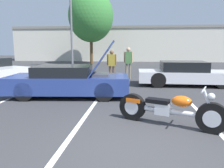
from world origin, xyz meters
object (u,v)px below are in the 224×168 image
tree_background (91,16)px  motorcycle (169,109)px  spectator_midground (128,60)px  light_pole (72,12)px  parked_car_mid_row (186,74)px  show_car_hood_open (69,81)px  spectator_far_lot (112,63)px

tree_background → motorcycle: (5.58, -18.29, -4.62)m
tree_background → motorcycle: tree_background is taller
motorcycle → spectator_midground: 7.72m
light_pole → parked_car_mid_row: bearing=-44.4°
motorcycle → show_car_hood_open: 4.38m
parked_car_mid_row → spectator_far_lot: bearing=164.2°
show_car_hood_open → spectator_far_lot: (1.21, 3.95, 0.41)m
light_pole → parked_car_mid_row: 11.77m
show_car_hood_open → spectator_midground: (2.09, 4.75, 0.51)m
parked_car_mid_row → spectator_far_lot: spectator_far_lot is taller
spectator_midground → motorcycle: bearing=-80.8°
motorcycle → show_car_hood_open: size_ratio=0.52×
light_pole → tree_background: 4.91m
motorcycle → spectator_midground: bearing=121.9°
spectator_midground → spectator_far_lot: (-0.88, -0.81, -0.10)m
tree_background → show_car_hood_open: tree_background is taller
motorcycle → parked_car_mid_row: parked_car_mid_row is taller
show_car_hood_open → parked_car_mid_row: bearing=25.0°
parked_car_mid_row → spectator_midground: (-2.87, 1.86, 0.54)m
spectator_far_lot → spectator_midground: bearing=42.4°
light_pole → spectator_midground: (4.99, -5.84, -3.62)m
motorcycle → parked_car_mid_row: size_ratio=0.52×
motorcycle → spectator_far_lot: size_ratio=1.45×
tree_background → parked_car_mid_row: bearing=-60.1°
light_pole → spectator_far_lot: light_pole is taller
light_pole → motorcycle: bearing=-65.1°
tree_background → show_car_hood_open: (2.25, -15.45, -4.43)m
tree_background → light_pole: bearing=-97.6°
light_pole → spectator_midground: size_ratio=4.72×
spectator_midground → parked_car_mid_row: bearing=-32.9°
tree_background → spectator_far_lot: bearing=-73.3°
parked_car_mid_row → spectator_midground: size_ratio=2.53×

